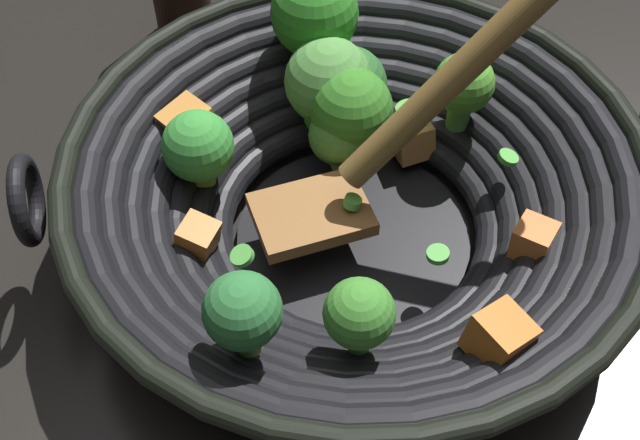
{
  "coord_description": "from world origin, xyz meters",
  "views": [
    {
      "loc": [
        -0.06,
        0.32,
        0.44
      ],
      "look_at": [
        0.02,
        0.01,
        0.03
      ],
      "focal_mm": 46.54,
      "sensor_mm": 36.0,
      "label": 1
    }
  ],
  "objects": [
    {
      "name": "wok",
      "position": [
        0.0,
        -0.0,
        0.05
      ],
      "size": [
        0.38,
        0.36,
        0.24
      ],
      "color": "black",
      "rests_on": "ground"
    },
    {
      "name": "ground_plane",
      "position": [
        0.0,
        0.0,
        0.0
      ],
      "size": [
        4.0,
        4.0,
        0.0
      ],
      "primitive_type": "plane",
      "color": "black"
    }
  ]
}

